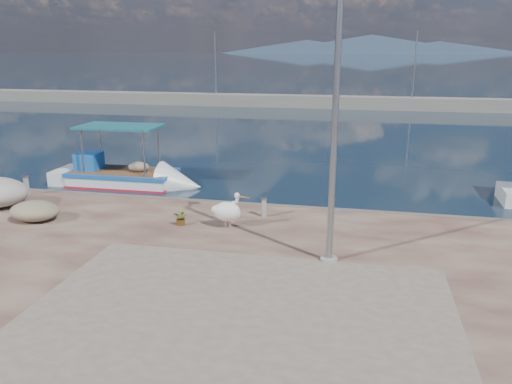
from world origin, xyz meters
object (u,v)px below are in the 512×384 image
object	(u,v)px
pelican	(228,211)
bollard_near	(264,206)
boat_left	(122,179)
lamp_post	(334,136)

from	to	relation	value
pelican	bollard_near	world-z (taller)	pelican
boat_left	pelican	world-z (taller)	boat_left
boat_left	lamp_post	world-z (taller)	lamp_post
pelican	lamp_post	bearing A→B (deg)	-29.37
pelican	bollard_near	xyz separation A→B (m)	(0.88, 1.28, -0.19)
lamp_post	pelican	bearing A→B (deg)	149.96
boat_left	bollard_near	bearing A→B (deg)	-31.75
boat_left	bollard_near	distance (m)	8.59
pelican	lamp_post	world-z (taller)	lamp_post
lamp_post	bollard_near	xyz separation A→B (m)	(-2.35, 3.15, -2.94)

